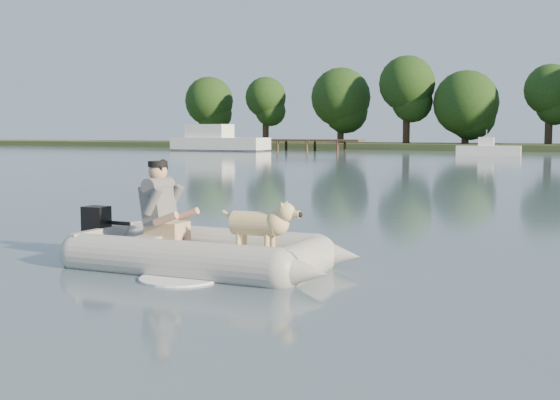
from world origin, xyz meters
The scene contains 8 objects.
water centered at (0.00, 0.00, 0.00)m, with size 160.00×160.00×0.00m, color slate.
dock centered at (-26.00, 52.00, 0.52)m, with size 18.00×2.00×1.04m, color #4C331E, non-canonical shape.
dinghy centered at (-0.22, 0.30, 0.63)m, with size 4.69×2.96×1.45m, color #969691, non-canonical shape.
man centered at (-0.96, 0.32, 0.82)m, with size 0.76×0.66×1.14m, color #5A5B5E, non-canonical shape.
dog centered at (0.46, 0.39, 0.55)m, with size 0.98×0.35×0.66m, color tan, non-canonical shape.
outboard_motor centered at (-1.97, 0.21, 0.33)m, with size 0.44×0.31×0.83m, color black, non-canonical shape.
cabin_cruiser centered at (-28.99, 47.41, 1.21)m, with size 9.24×3.30×2.86m, color white, non-canonical shape.
motorboat centered at (-4.83, 45.60, 0.90)m, with size 4.69×1.80×1.98m, color white, non-canonical shape.
Camera 1 is at (4.67, -7.28, 1.75)m, focal length 45.00 mm.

